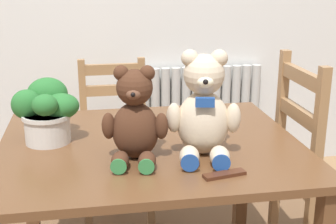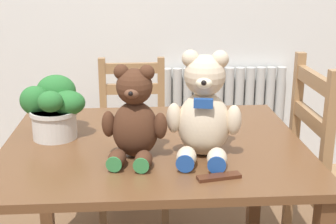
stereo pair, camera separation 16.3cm
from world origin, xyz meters
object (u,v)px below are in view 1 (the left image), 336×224
wooden_chair_behind (115,137)px  potted_plant (47,111)px  wooden_chair_side (320,172)px  teddy_bear_left (135,120)px  teddy_bear_right (204,111)px  chocolate_bar (224,174)px

wooden_chair_behind → potted_plant: size_ratio=3.49×
wooden_chair_side → teddy_bear_left: (-0.86, -0.27, 0.39)m
teddy_bear_left → potted_plant: 0.39m
wooden_chair_side → wooden_chair_behind: bearing=-128.9°
wooden_chair_side → teddy_bear_left: size_ratio=3.06×
wooden_chair_side → teddy_bear_right: bearing=-66.7°
wooden_chair_behind → teddy_bear_right: 1.11m
wooden_chair_behind → wooden_chair_side: 1.14m
wooden_chair_side → chocolate_bar: size_ratio=7.13×
teddy_bear_left → potted_plant: (-0.32, 0.23, -0.02)m
wooden_chair_side → chocolate_bar: 0.79m
wooden_chair_behind → chocolate_bar: wooden_chair_behind is taller
teddy_bear_left → potted_plant: teddy_bear_left is taller
chocolate_bar → wooden_chair_side: bearing=37.8°
wooden_chair_behind → teddy_bear_right: teddy_bear_right is taller
wooden_chair_side → teddy_bear_left: bearing=-72.9°
wooden_chair_side → chocolate_bar: bearing=-52.2°
wooden_chair_behind → wooden_chair_side: (0.88, -0.71, 0.04)m
potted_plant → chocolate_bar: bearing=-36.4°
wooden_chair_behind → wooden_chair_side: wooden_chair_side is taller
wooden_chair_side → teddy_bear_right: (-0.62, -0.27, 0.41)m
teddy_bear_right → teddy_bear_left: bearing=10.1°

